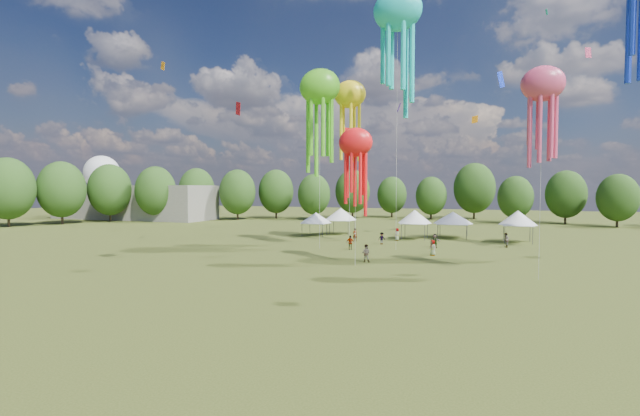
% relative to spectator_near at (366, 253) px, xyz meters
% --- Properties ---
extents(spectator_near, '(0.89, 0.71, 1.78)m').
position_rel_spectator_near_xyz_m(spectator_near, '(0.00, 0.00, 0.00)').
color(spectator_near, gray).
rests_on(spectator_near, ground).
extents(spectators_far, '(20.02, 13.38, 1.84)m').
position_rel_spectator_near_xyz_m(spectators_far, '(3.17, 13.66, -0.02)').
color(spectators_far, gray).
rests_on(spectators_far, ground).
extents(festival_tents, '(33.66, 9.06, 4.34)m').
position_rel_spectator_near_xyz_m(festival_tents, '(0.73, 23.47, 2.22)').
color(festival_tents, '#47474C').
rests_on(festival_tents, ground).
extents(show_kites, '(39.30, 17.65, 32.60)m').
position_rel_spectator_near_xyz_m(show_kites, '(8.12, 8.46, 21.10)').
color(show_kites, yellow).
rests_on(show_kites, ground).
extents(treeline, '(201.57, 95.24, 13.43)m').
position_rel_spectator_near_xyz_m(treeline, '(0.42, 32.40, 5.66)').
color(treeline, '#38281C').
rests_on(treeline, ground).
extents(hangar, '(40.00, 12.00, 8.00)m').
position_rel_spectator_near_xyz_m(hangar, '(-67.72, 41.88, 3.11)').
color(hangar, gray).
rests_on(hangar, ground).
extents(radome, '(9.00, 9.00, 16.00)m').
position_rel_spectator_near_xyz_m(radome, '(-83.72, 47.88, 9.10)').
color(radome, white).
rests_on(radome, ground).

